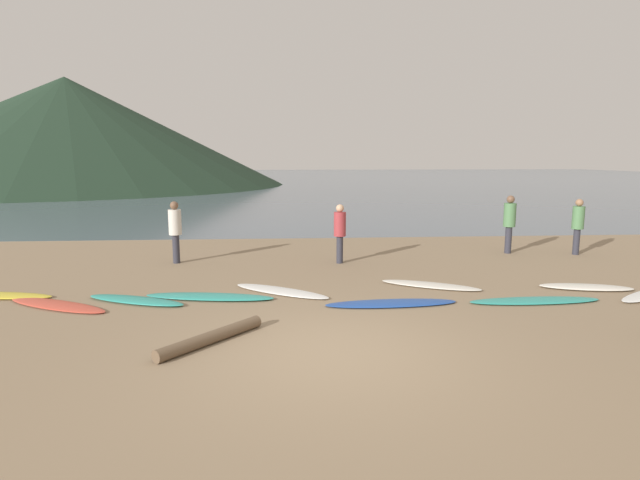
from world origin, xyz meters
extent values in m
cube|color=#8C7559|center=(0.00, 10.00, -0.10)|extent=(120.00, 120.00, 0.20)
cube|color=slate|center=(0.00, 60.55, 0.00)|extent=(140.00, 100.00, 0.01)
cone|color=#1E3323|center=(-22.03, 46.32, 5.30)|extent=(42.50, 42.50, 10.60)
ellipsoid|color=#D84C38|center=(-4.98, 2.65, 0.03)|extent=(2.36, 1.57, 0.06)
ellipsoid|color=teal|center=(-3.57, 2.85, 0.04)|extent=(2.16, 1.26, 0.08)
ellipsoid|color=teal|center=(-2.18, 3.01, 0.04)|extent=(2.67, 0.96, 0.08)
ellipsoid|color=white|center=(-0.75, 3.37, 0.03)|extent=(2.19, 1.73, 0.06)
ellipsoid|color=#1E479E|center=(1.36, 2.32, 0.03)|extent=(2.58, 0.67, 0.06)
ellipsoid|color=silver|center=(2.50, 3.63, 0.03)|extent=(2.17, 1.45, 0.07)
ellipsoid|color=teal|center=(4.18, 2.30, 0.03)|extent=(2.62, 0.57, 0.07)
ellipsoid|color=silver|center=(5.77, 3.19, 0.04)|extent=(1.98, 0.95, 0.09)
cylinder|color=#2D2D38|center=(5.89, 7.35, 0.39)|extent=(0.19, 0.19, 0.79)
cylinder|color=#4C7A4C|center=(5.89, 7.35, 1.13)|extent=(0.34, 0.34, 0.69)
sphere|color=brown|center=(5.89, 7.35, 1.59)|extent=(0.22, 0.22, 0.22)
cylinder|color=#2D2D38|center=(0.79, 6.27, 0.37)|extent=(0.17, 0.17, 0.73)
cylinder|color=#9E3338|center=(0.79, 6.27, 1.05)|extent=(0.32, 0.32, 0.64)
sphere|color=tan|center=(0.79, 6.27, 1.47)|extent=(0.21, 0.21, 0.21)
cylinder|color=#2D2D38|center=(7.76, 7.00, 0.38)|extent=(0.18, 0.18, 0.75)
cylinder|color=#4C7A4C|center=(7.76, 7.00, 1.08)|extent=(0.33, 0.33, 0.65)
sphere|color=#936B4C|center=(7.76, 7.00, 1.51)|extent=(0.21, 0.21, 0.21)
cylinder|color=#2D2D38|center=(-3.55, 6.58, 0.38)|extent=(0.18, 0.18, 0.77)
cylinder|color=beige|center=(-3.55, 6.58, 1.10)|extent=(0.33, 0.33, 0.67)
sphere|color=brown|center=(-3.55, 6.58, 1.54)|extent=(0.22, 0.22, 0.22)
cylinder|color=brown|center=(-1.79, 0.49, 0.10)|extent=(1.45, 1.60, 0.19)
camera|label=1|loc=(-0.67, -6.97, 2.79)|focal=28.59mm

